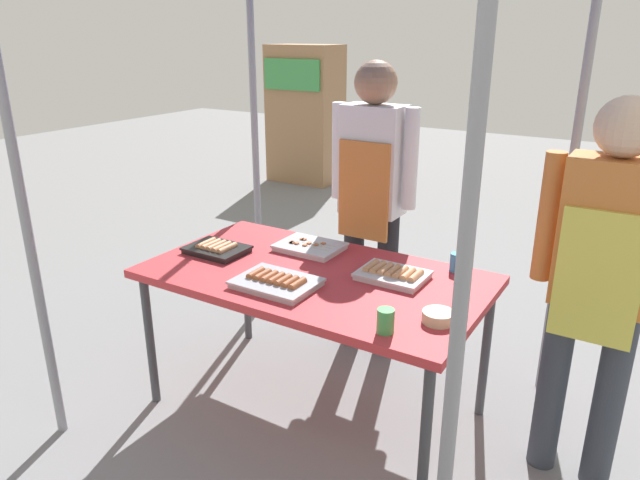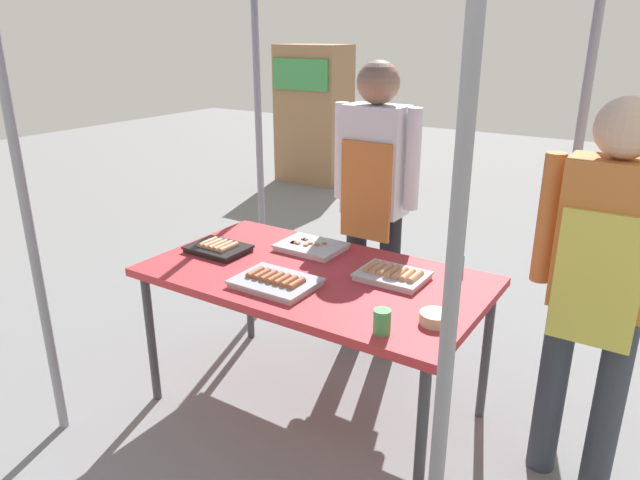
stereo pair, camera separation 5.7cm
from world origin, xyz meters
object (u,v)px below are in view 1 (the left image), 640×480
tray_pork_links (276,282)px  drink_cup_near_edge (386,321)px  vendor_woman (372,186)px  neighbor_stall_right (305,114)px  tray_grilled_sausages (393,274)px  stall_table (315,283)px  drink_cup_by_wok (457,262)px  tray_spring_rolls (217,249)px  tray_meat_skewers (310,247)px  condiment_bowl (438,317)px  customer_nearby (601,270)px

tray_pork_links → drink_cup_near_edge: size_ratio=3.76×
vendor_woman → neighbor_stall_right: 4.26m
tray_grilled_sausages → neighbor_stall_right: neighbor_stall_right is taller
tray_grilled_sausages → drink_cup_near_edge: size_ratio=3.22×
stall_table → drink_cup_by_wok: (0.56, 0.37, 0.10)m
tray_pork_links → tray_spring_rolls: (-0.51, 0.18, 0.00)m
tray_pork_links → tray_meat_skewers: bearing=104.6°
condiment_bowl → tray_grilled_sausages: bearing=138.4°
stall_table → tray_grilled_sausages: size_ratio=5.15×
drink_cup_near_edge → condiment_bowl: bearing=52.6°
customer_nearby → neighbor_stall_right: size_ratio=0.96×
tray_grilled_sausages → neighbor_stall_right: 4.95m
vendor_woman → tray_grilled_sausages: bearing=125.1°
tray_meat_skewers → condiment_bowl: size_ratio=2.61×
stall_table → tray_pork_links: 0.24m
vendor_woman → neighbor_stall_right: (-2.62, 3.35, -0.16)m
drink_cup_near_edge → stall_table: bearing=146.9°
tray_pork_links → neighbor_stall_right: (-2.62, 4.28, 0.07)m
tray_meat_skewers → drink_cup_by_wok: (0.75, 0.13, 0.03)m
tray_meat_skewers → drink_cup_near_edge: size_ratio=3.44×
tray_grilled_sausages → tray_meat_skewers: 0.54m
tray_meat_skewers → drink_cup_near_edge: bearing=-39.6°
tray_spring_rolls → drink_cup_near_edge: drink_cup_near_edge is taller
customer_nearby → neighbor_stall_right: bearing=135.0°
tray_meat_skewers → neighbor_stall_right: (-2.49, 3.81, 0.08)m
tray_pork_links → drink_cup_by_wok: 0.86m
condiment_bowl → neighbor_stall_right: 5.39m
stall_table → customer_nearby: bearing=8.7°
tray_pork_links → drink_cup_by_wok: size_ratio=4.06×
tray_spring_rolls → vendor_woman: size_ratio=0.18×
tray_spring_rolls → condiment_bowl: tray_spring_rolls is taller
neighbor_stall_right → customer_nearby: bearing=-45.0°
drink_cup_by_wok → condiment_bowl: bearing=-78.1°
neighbor_stall_right → tray_meat_skewers: bearing=-56.8°
condiment_bowl → neighbor_stall_right: bearing=128.5°
tray_spring_rolls → vendor_woman: vendor_woman is taller
condiment_bowl → drink_cup_by_wok: 0.55m
drink_cup_by_wok → stall_table: bearing=-146.5°
tray_meat_skewers → tray_pork_links: (0.12, -0.47, 0.00)m
vendor_woman → tray_pork_links: bearing=89.7°
tray_meat_skewers → condiment_bowl: (0.86, -0.41, 0.01)m
tray_grilled_sausages → drink_cup_near_edge: (0.19, -0.48, 0.03)m
stall_table → drink_cup_near_edge: size_ratio=16.55×
stall_table → customer_nearby: (1.19, 0.18, 0.26)m
tray_grilled_sausages → customer_nearby: bearing=3.5°
stall_table → neighbor_stall_right: (-2.68, 4.05, 0.15)m
tray_meat_skewers → tray_pork_links: bearing=-75.4°
tray_spring_rolls → condiment_bowl: (1.25, -0.13, 0.00)m
tray_meat_skewers → neighbor_stall_right: neighbor_stall_right is taller
tray_grilled_sausages → neighbor_stall_right: size_ratio=0.19×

